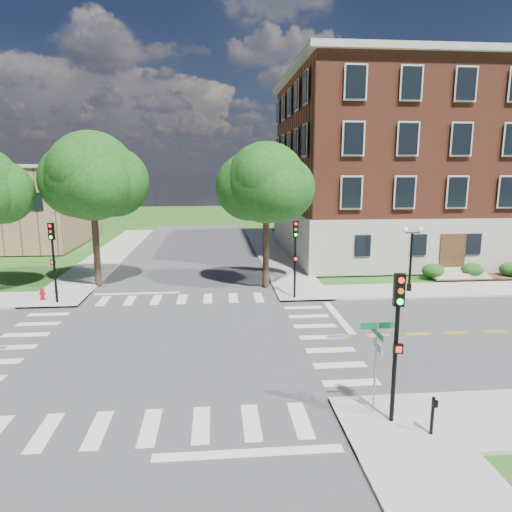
{
  "coord_description": "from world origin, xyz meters",
  "views": [
    {
      "loc": [
        2.16,
        -20.51,
        8.01
      ],
      "look_at": [
        4.39,
        4.51,
        3.2
      ],
      "focal_mm": 32.0,
      "sensor_mm": 36.0,
      "label": 1
    }
  ],
  "objects": [
    {
      "name": "ground",
      "position": [
        0.0,
        0.0,
        0.0
      ],
      "size": [
        160.0,
        160.0,
        0.0
      ],
      "primitive_type": "plane",
      "color": "#254F16",
      "rests_on": "ground"
    },
    {
      "name": "road_ew",
      "position": [
        0.0,
        0.0,
        0.01
      ],
      "size": [
        90.0,
        12.0,
        0.01
      ],
      "primitive_type": "cube",
      "color": "#3D3D3F",
      "rests_on": "ground"
    },
    {
      "name": "road_ns",
      "position": [
        0.0,
        0.0,
        0.01
      ],
      "size": [
        12.0,
        90.0,
        0.01
      ],
      "primitive_type": "cube",
      "color": "#3D3D3F",
      "rests_on": "ground"
    },
    {
      "name": "sidewalk_ne",
      "position": [
        15.38,
        15.38,
        0.06
      ],
      "size": [
        34.0,
        34.0,
        0.12
      ],
      "color": "#9E9B93",
      "rests_on": "ground"
    },
    {
      "name": "crosswalk_east",
      "position": [
        7.2,
        0.0,
        0.0
      ],
      "size": [
        2.2,
        10.2,
        0.02
      ],
      "primitive_type": null,
      "color": "silver",
      "rests_on": "ground"
    },
    {
      "name": "stop_bar_east",
      "position": [
        8.8,
        3.0,
        0.0
      ],
      "size": [
        0.4,
        5.5,
        0.0
      ],
      "primitive_type": "cube",
      "color": "silver",
      "rests_on": "ground"
    },
    {
      "name": "main_building",
      "position": [
        24.0,
        21.99,
        8.34
      ],
      "size": [
        30.6,
        22.4,
        16.5
      ],
      "color": "#AFA99B",
      "rests_on": "ground"
    },
    {
      "name": "tree_c",
      "position": [
        -5.97,
        10.95,
        7.53
      ],
      "size": [
        5.91,
        5.91,
        10.39
      ],
      "color": "black",
      "rests_on": "ground"
    },
    {
      "name": "tree_d",
      "position": [
        5.52,
        9.62,
        7.09
      ],
      "size": [
        5.34,
        5.34,
        9.67
      ],
      "color": "black",
      "rests_on": "ground"
    },
    {
      "name": "traffic_signal_se",
      "position": [
        7.64,
        -7.67,
        3.19
      ],
      "size": [
        0.35,
        0.39,
        4.8
      ],
      "color": "black",
      "rests_on": "ground"
    },
    {
      "name": "traffic_signal_ne",
      "position": [
        6.99,
        6.59,
        3.19
      ],
      "size": [
        0.34,
        0.38,
        4.8
      ],
      "color": "black",
      "rests_on": "ground"
    },
    {
      "name": "traffic_signal_nw",
      "position": [
        -7.42,
        6.87,
        3.19
      ],
      "size": [
        0.38,
        0.46,
        4.8
      ],
      "color": "black",
      "rests_on": "ground"
    },
    {
      "name": "twin_lamp_west",
      "position": [
        14.78,
        7.54,
        2.52
      ],
      "size": [
        1.36,
        0.36,
        4.23
      ],
      "color": "black",
      "rests_on": "ground"
    },
    {
      "name": "street_sign_pole",
      "position": [
        7.24,
        -7.12,
        2.31
      ],
      "size": [
        1.1,
        1.1,
        3.1
      ],
      "color": "gray",
      "rests_on": "ground"
    },
    {
      "name": "push_button_post",
      "position": [
        8.56,
        -8.51,
        0.8
      ],
      "size": [
        0.14,
        0.21,
        1.2
      ],
      "color": "black",
      "rests_on": "ground"
    },
    {
      "name": "fire_hydrant",
      "position": [
        -8.47,
        7.49,
        0.46
      ],
      "size": [
        0.35,
        0.35,
        0.75
      ],
      "color": "#9E0C12",
      "rests_on": "ground"
    }
  ]
}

